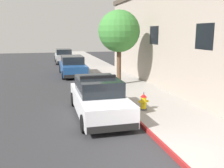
{
  "coord_description": "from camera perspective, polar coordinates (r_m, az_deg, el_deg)",
  "views": [
    {
      "loc": [
        -3.31,
        -5.6,
        3.41
      ],
      "look_at": [
        -0.33,
        5.99,
        1.0
      ],
      "focal_mm": 41.17,
      "sensor_mm": 36.0,
      "label": 1
    }
  ],
  "objects": [
    {
      "name": "fire_hydrant",
      "position": [
        11.04,
        7.03,
        -3.96
      ],
      "size": [
        0.44,
        0.4,
        0.76
      ],
      "color": "#4C4C51",
      "rests_on": "sidewalk_pavement"
    },
    {
      "name": "sidewalk_pavement",
      "position": [
        16.68,
        2.92,
        -0.15
      ],
      "size": [
        3.15,
        60.0,
        0.16
      ],
      "primitive_type": "cube",
      "color": "gray",
      "rests_on": "ground"
    },
    {
      "name": "police_cruiser",
      "position": [
        10.66,
        -3.02,
        -3.1
      ],
      "size": [
        1.94,
        4.84,
        1.68
      ],
      "color": "white",
      "rests_on": "ground"
    },
    {
      "name": "curb_painted_edge",
      "position": [
        16.28,
        -2.51,
        -0.43
      ],
      "size": [
        0.08,
        60.0,
        0.16
      ],
      "primitive_type": "cube",
      "color": "maroon",
      "rests_on": "ground"
    },
    {
      "name": "street_tree",
      "position": [
        16.14,
        1.59,
        11.58
      ],
      "size": [
        2.58,
        2.58,
        4.62
      ],
      "color": "brown",
      "rests_on": "sidewalk_pavement"
    },
    {
      "name": "storefront_building",
      "position": [
        17.74,
        19.17,
        9.87
      ],
      "size": [
        6.79,
        18.83,
        6.25
      ],
      "color": "gray",
      "rests_on": "ground"
    },
    {
      "name": "parked_car_dark_far",
      "position": [
        30.06,
        -10.67,
        6.09
      ],
      "size": [
        1.94,
        4.84,
        1.56
      ],
      "color": "#B2B5BA",
      "rests_on": "ground"
    },
    {
      "name": "ground_plane",
      "position": [
        16.03,
        -18.04,
        -1.83
      ],
      "size": [
        31.4,
        60.0,
        0.2
      ],
      "primitive_type": "cube",
      "color": "#2B2B2D"
    },
    {
      "name": "parked_car_silver_ahead",
      "position": [
        20.95,
        -8.75,
        3.93
      ],
      "size": [
        1.94,
        4.84,
        1.56
      ],
      "color": "navy",
      "rests_on": "ground"
    }
  ]
}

